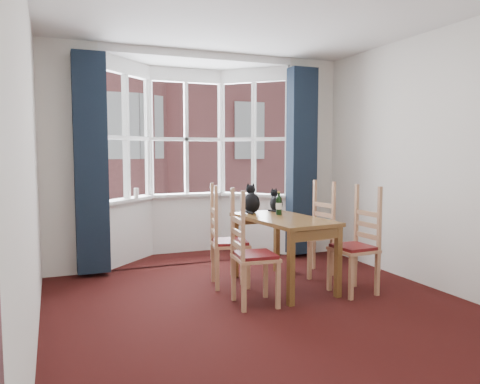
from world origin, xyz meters
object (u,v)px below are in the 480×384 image
chair_left_near (246,258)px  cat_right (276,202)px  chair_right_near (360,248)px  candle_tall (136,193)px  wine_bottle (279,205)px  cat_left (252,201)px  chair_left_far (222,244)px  chair_right_far (318,235)px  dining_table (283,227)px

chair_left_near → cat_right: bearing=50.4°
chair_right_near → candle_tall: (-1.97, 2.27, 0.47)m
wine_bottle → candle_tall: bearing=130.8°
cat_right → wine_bottle: 0.32m
cat_left → candle_tall: (-1.14, 1.28, 0.03)m
chair_left_far → cat_right: (0.78, 0.23, 0.41)m
chair_left_far → wine_bottle: bearing=-5.9°
chair_right_near → cat_right: (-0.51, 1.00, 0.41)m
chair_left_near → cat_right: (0.79, 0.95, 0.41)m
chair_right_near → chair_right_far: (-0.01, 0.84, 0.00)m
chair_right_far → dining_table: bearing=-151.8°
dining_table → cat_right: cat_right is taller
wine_bottle → candle_tall: wine_bottle is taller
chair_left_far → chair_right_near: (1.28, -0.77, 0.00)m
chair_left_far → chair_right_near: bearing=-30.9°
dining_table → chair_left_near: (-0.62, -0.44, -0.19)m
chair_left_near → cat_right: 1.30m
chair_right_near → candle_tall: 3.04m
wine_bottle → chair_right_far: bearing=13.1°
chair_left_far → chair_right_near: 1.50m
chair_left_far → cat_left: 0.67m
chair_right_far → cat_left: size_ratio=2.58×
chair_right_far → chair_right_near: bearing=-89.3°
cat_left → cat_right: (0.33, 0.01, -0.03)m
dining_table → cat_left: (-0.16, 0.50, 0.25)m
chair_right_near → chair_right_far: 0.84m
cat_right → chair_right_far: bearing=-17.5°
dining_table → chair_right_far: 0.77m
chair_left_near → wine_bottle: size_ratio=3.41×
candle_tall → cat_right: bearing=-41.0°
chair_right_near → wine_bottle: 1.02m
chair_left_far → cat_left: cat_left is taller
dining_table → chair_left_near: 0.79m
dining_table → chair_left_far: bearing=155.5°
chair_left_near → chair_right_far: same height
chair_left_near → chair_right_near: bearing=-2.1°
chair_right_near → chair_left_far: bearing=149.1°
chair_left_near → chair_left_far: (0.01, 0.72, 0.00)m
cat_left → chair_left_near: bearing=-116.1°
chair_left_near → chair_left_far: bearing=89.3°
chair_left_near → wine_bottle: 1.03m
chair_left_near → chair_right_far: bearing=31.7°
candle_tall → chair_right_far: bearing=-36.1°
chair_right_far → candle_tall: 2.47m
chair_right_far → cat_right: 0.66m
chair_right_far → cat_left: cat_left is taller
chair_left_far → chair_right_far: (1.27, 0.07, 0.00)m
dining_table → wine_bottle: wine_bottle is taller
chair_right_far → chair_left_near: bearing=-148.3°
chair_left_near → wine_bottle: bearing=44.0°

